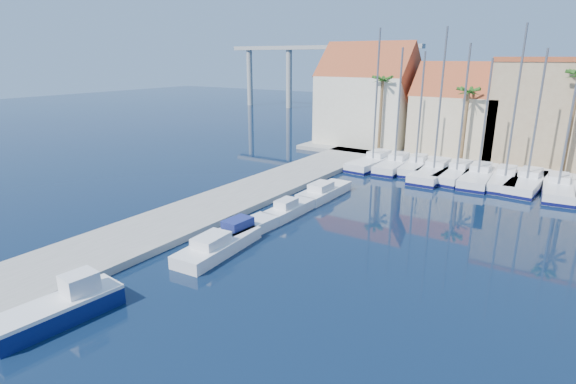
# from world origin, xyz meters

# --- Properties ---
(ground) EXTENTS (260.00, 260.00, 0.00)m
(ground) POSITION_xyz_m (0.00, 0.00, 0.00)
(ground) COLOR black
(ground) RESTS_ON ground
(quay_west) EXTENTS (6.00, 77.00, 0.50)m
(quay_west) POSITION_xyz_m (-9.00, 13.50, 0.25)
(quay_west) COLOR gray
(quay_west) RESTS_ON ground
(shore_north) EXTENTS (54.00, 16.00, 0.50)m
(shore_north) POSITION_xyz_m (10.00, 48.00, 0.25)
(shore_north) COLOR gray
(shore_north) RESTS_ON ground
(fishing_boat) EXTENTS (2.48, 5.93, 2.02)m
(fishing_boat) POSITION_xyz_m (-3.99, -0.90, 0.67)
(fishing_boat) COLOR #0E1853
(fishing_boat) RESTS_ON ground
(motorboat_west_0) EXTENTS (2.65, 6.87, 1.40)m
(motorboat_west_0) POSITION_xyz_m (-3.03, 8.87, 0.51)
(motorboat_west_0) COLOR white
(motorboat_west_0) RESTS_ON ground
(motorboat_west_1) EXTENTS (2.17, 5.85, 1.40)m
(motorboat_west_1) POSITION_xyz_m (-3.47, 11.96, 0.51)
(motorboat_west_1) COLOR white
(motorboat_west_1) RESTS_ON ground
(motorboat_west_2) EXTENTS (1.68, 5.18, 1.40)m
(motorboat_west_2) POSITION_xyz_m (-3.16, 17.35, 0.51)
(motorboat_west_2) COLOR white
(motorboat_west_2) RESTS_ON ground
(motorboat_west_3) EXTENTS (2.12, 6.56, 1.40)m
(motorboat_west_3) POSITION_xyz_m (-3.27, 23.12, 0.51)
(motorboat_west_3) COLOR white
(motorboat_west_3) RESTS_ON ground
(sailboat_0) EXTENTS (3.29, 9.87, 14.89)m
(sailboat_0) POSITION_xyz_m (-4.16, 36.66, 0.62)
(sailboat_0) COLOR white
(sailboat_0) RESTS_ON ground
(sailboat_1) EXTENTS (2.65, 9.03, 12.92)m
(sailboat_1) POSITION_xyz_m (-1.68, 36.72, 0.61)
(sailboat_1) COLOR white
(sailboat_1) RESTS_ON ground
(sailboat_2) EXTENTS (2.81, 8.22, 12.54)m
(sailboat_2) POSITION_xyz_m (0.52, 37.10, 0.63)
(sailboat_2) COLOR white
(sailboat_2) RESTS_ON ground
(sailboat_3) EXTENTS (2.79, 10.42, 14.77)m
(sailboat_3) POSITION_xyz_m (2.87, 35.95, 0.61)
(sailboat_3) COLOR white
(sailboat_3) RESTS_ON ground
(sailboat_4) EXTENTS (3.14, 9.29, 13.25)m
(sailboat_4) POSITION_xyz_m (5.05, 36.45, 0.61)
(sailboat_4) COLOR white
(sailboat_4) RESTS_ON ground
(sailboat_5) EXTENTS (3.00, 9.78, 11.89)m
(sailboat_5) POSITION_xyz_m (7.10, 36.38, 0.58)
(sailboat_5) COLOR white
(sailboat_5) RESTS_ON ground
(sailboat_6) EXTENTS (2.81, 8.95, 14.87)m
(sailboat_6) POSITION_xyz_m (9.53, 36.43, 0.65)
(sailboat_6) COLOR white
(sailboat_6) RESTS_ON ground
(sailboat_7) EXTENTS (3.26, 9.85, 12.74)m
(sailboat_7) POSITION_xyz_m (11.48, 36.68, 0.59)
(sailboat_7) COLOR white
(sailboat_7) RESTS_ON ground
(sailboat_8) EXTENTS (3.22, 9.47, 13.18)m
(sailboat_8) POSITION_xyz_m (14.00, 35.97, 0.61)
(sailboat_8) COLOR white
(sailboat_8) RESTS_ON ground
(building_0) EXTENTS (12.30, 9.00, 13.50)m
(building_0) POSITION_xyz_m (-10.00, 47.00, 6.52)
(building_0) COLOR beige
(building_0) RESTS_ON shore_north
(building_1) EXTENTS (10.30, 8.00, 11.00)m
(building_1) POSITION_xyz_m (2.00, 47.00, 5.30)
(building_1) COLOR #CCB790
(building_1) RESTS_ON shore_north
(building_2) EXTENTS (14.20, 10.20, 11.50)m
(building_2) POSITION_xyz_m (13.00, 48.00, 6.26)
(building_2) COLOR #9F8361
(building_2) RESTS_ON shore_north
(palm_0) EXTENTS (2.60, 2.60, 10.15)m
(palm_0) POSITION_xyz_m (-6.00, 42.00, 9.08)
(palm_0) COLOR brown
(palm_0) RESTS_ON shore_north
(palm_1) EXTENTS (2.60, 2.60, 9.15)m
(palm_1) POSITION_xyz_m (4.00, 42.00, 8.14)
(palm_1) COLOR brown
(palm_1) RESTS_ON shore_north
(viaduct) EXTENTS (48.00, 2.20, 14.45)m
(viaduct) POSITION_xyz_m (-39.07, 82.00, 10.25)
(viaduct) COLOR #9E9E99
(viaduct) RESTS_ON ground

